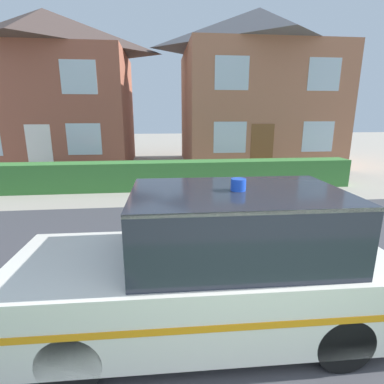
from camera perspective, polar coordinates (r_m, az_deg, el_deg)
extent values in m
cube|color=#424247|center=(5.36, 4.65, -13.20)|extent=(28.00, 6.78, 0.01)
cube|color=#3D7F38|center=(10.29, -3.49, 3.22)|extent=(12.37, 0.77, 0.95)
cylinder|color=black|center=(4.43, -16.88, -15.75)|extent=(0.61, 0.21, 0.60)
cylinder|color=black|center=(3.35, -22.04, -27.47)|extent=(0.61, 0.21, 0.60)
cylinder|color=black|center=(4.66, 17.67, -14.20)|extent=(0.61, 0.21, 0.60)
cylinder|color=black|center=(3.65, 26.59, -24.04)|extent=(0.61, 0.21, 0.60)
cube|color=silver|center=(3.63, 2.11, -17.48)|extent=(4.25, 1.65, 0.79)
cube|color=#232833|center=(3.36, 8.53, -5.83)|extent=(2.31, 1.46, 0.74)
cube|color=silver|center=(3.25, 8.76, -0.04)|extent=(2.31, 1.46, 0.04)
cube|color=orange|center=(4.29, 0.78, -11.22)|extent=(4.01, 0.08, 0.07)
cube|color=orange|center=(2.96, 4.20, -24.57)|extent=(4.01, 0.08, 0.07)
cylinder|color=blue|center=(3.23, 8.82, 1.40)|extent=(0.16, 0.16, 0.13)
cube|color=#93513D|center=(16.62, -24.88, 13.84)|extent=(7.25, 5.49, 5.31)
pyramid|color=#473833|center=(17.03, -26.30, 25.88)|extent=(7.61, 5.76, 1.84)
cube|color=white|center=(14.04, -27.01, 7.10)|extent=(1.00, 0.02, 2.10)
cube|color=silver|center=(13.47, -19.86, 9.44)|extent=(1.40, 0.02, 1.30)
cube|color=silver|center=(13.50, -20.80, 19.80)|extent=(1.40, 0.02, 1.30)
cube|color=#A86B4C|center=(16.29, 11.86, 15.26)|extent=(7.11, 5.93, 5.54)
pyramid|color=#56565B|center=(16.76, 12.60, 28.02)|extent=(7.47, 6.23, 1.88)
cube|color=brown|center=(13.37, 13.15, 8.00)|extent=(1.00, 0.02, 2.10)
cube|color=silver|center=(12.93, 7.24, 10.28)|extent=(1.40, 0.02, 1.30)
cube|color=silver|center=(14.34, 22.86, 9.69)|extent=(1.40, 0.02, 1.30)
cube|color=silver|center=(12.99, 7.62, 21.55)|extent=(1.40, 0.02, 1.30)
cube|color=silver|center=(14.40, 23.91, 19.81)|extent=(1.40, 0.02, 1.30)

